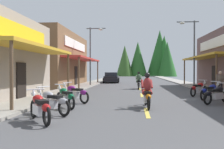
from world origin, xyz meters
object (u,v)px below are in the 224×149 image
object	(u,v)px
streetlamp_right	(191,44)
motorcycle_parked_right_4	(211,91)
rider_cruising_lead	(147,93)
motorcycle_parked_left_3	(74,93)
streetlamp_left	(93,48)
motorcycle_parked_left_0	(40,107)
motorcycle_parked_left_1	(51,101)
pedestrian_by_shop	(220,81)
motorcycle_parked_right_3	(216,94)
rider_cruising_trailing	(139,82)
motorcycle_parked_left_2	(65,97)
motorcycle_parked_right_5	(199,88)
parked_car_curbside	(111,78)

from	to	relation	value
streetlamp_right	motorcycle_parked_right_4	distance (m)	10.47
rider_cruising_lead	motorcycle_parked_left_3	bearing A→B (deg)	66.10
streetlamp_right	motorcycle_parked_left_3	distance (m)	14.81
streetlamp_left	motorcycle_parked_left_0	world-z (taller)	streetlamp_left
streetlamp_left	motorcycle_parked_left_1	bearing A→B (deg)	-85.78
motorcycle_parked_left_3	pedestrian_by_shop	distance (m)	10.02
motorcycle_parked_left_1	motorcycle_parked_left_3	xyz separation A→B (m)	(0.03, 3.50, 0.00)
streetlamp_left	motorcycle_parked_right_3	world-z (taller)	streetlamp_left
streetlamp_right	motorcycle_parked_left_3	bearing A→B (deg)	-126.02
motorcycle_parked_right_3	motorcycle_parked_left_0	world-z (taller)	same
motorcycle_parked_right_3	streetlamp_left	bearing A→B (deg)	82.12
rider_cruising_trailing	rider_cruising_lead	bearing A→B (deg)	-178.14
streetlamp_right	rider_cruising_trailing	bearing A→B (deg)	-159.31
motorcycle_parked_left_2	motorcycle_parked_left_0	bearing A→B (deg)	144.38
motorcycle_parked_right_4	motorcycle_parked_left_3	xyz separation A→B (m)	(-7.37, -1.85, 0.00)
motorcycle_parked_right_3	rider_cruising_trailing	bearing A→B (deg)	71.01
motorcycle_parked_left_1	motorcycle_parked_left_2	size ratio (longest dim) A/B	1.02
motorcycle_parked_left_0	streetlamp_right	bearing A→B (deg)	-63.55
motorcycle_parked_right_5	motorcycle_parked_left_1	world-z (taller)	same
motorcycle_parked_right_3	rider_cruising_trailing	xyz separation A→B (m)	(-3.67, 9.63, 0.17)
motorcycle_parked_left_2	parked_car_curbside	bearing A→B (deg)	-36.41
motorcycle_parked_right_5	pedestrian_by_shop	bearing A→B (deg)	-22.38
motorcycle_parked_right_4	rider_cruising_lead	size ratio (longest dim) A/B	0.75
motorcycle_parked_right_5	rider_cruising_lead	bearing A→B (deg)	-171.80
motorcycle_parked_left_2	parked_car_curbside	distance (m)	22.63
motorcycle_parked_right_4	motorcycle_parked_left_1	world-z (taller)	same
motorcycle_parked_right_4	pedestrian_by_shop	bearing A→B (deg)	18.57
motorcycle_parked_right_3	rider_cruising_lead	xyz separation A→B (m)	(-3.49, -1.57, 0.17)
rider_cruising_lead	pedestrian_by_shop	bearing A→B (deg)	-42.21
motorcycle_parked_right_3	motorcycle_parked_right_5	xyz separation A→B (m)	(0.11, 3.82, 0.00)
pedestrian_by_shop	streetlamp_right	bearing A→B (deg)	175.54
streetlamp_right	motorcycle_parked_left_1	xyz separation A→B (m)	(-8.47, -15.11, -3.63)
streetlamp_left	motorcycle_parked_right_5	xyz separation A→B (m)	(8.54, -9.69, -3.55)
motorcycle_parked_left_0	motorcycle_parked_left_1	bearing A→B (deg)	-32.76
motorcycle_parked_right_5	streetlamp_right	bearing A→B (deg)	33.03
motorcycle_parked_right_3	rider_cruising_lead	distance (m)	3.83
motorcycle_parked_left_1	motorcycle_parked_left_2	distance (m)	1.71
motorcycle_parked_right_4	motorcycle_parked_left_2	bearing A→B (deg)	162.25
motorcycle_parked_right_3	motorcycle_parked_right_4	size ratio (longest dim) A/B	1.06
motorcycle_parked_right_4	parked_car_curbside	size ratio (longest dim) A/B	0.37
streetlamp_right	rider_cruising_lead	distance (m)	14.35
motorcycle_parked_right_3	motorcycle_parked_left_3	xyz separation A→B (m)	(-7.14, -0.11, 0.00)
motorcycle_parked_right_3	pedestrian_by_shop	world-z (taller)	pedestrian_by_shop
streetlamp_right	motorcycle_parked_left_2	bearing A→B (deg)	-122.13
motorcycle_parked_right_3	rider_cruising_lead	size ratio (longest dim) A/B	0.80
motorcycle_parked_left_0	motorcycle_parked_left_1	distance (m)	1.42
motorcycle_parked_right_4	pedestrian_by_shop	distance (m)	3.24
motorcycle_parked_right_4	pedestrian_by_shop	world-z (taller)	pedestrian_by_shop
streetlamp_left	motorcycle_parked_left_3	distance (m)	14.13
motorcycle_parked_right_5	motorcycle_parked_left_2	bearing A→B (deg)	170.29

